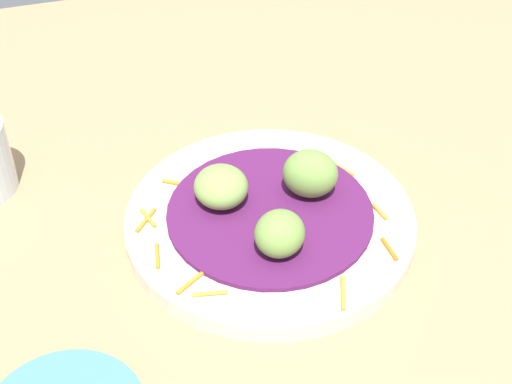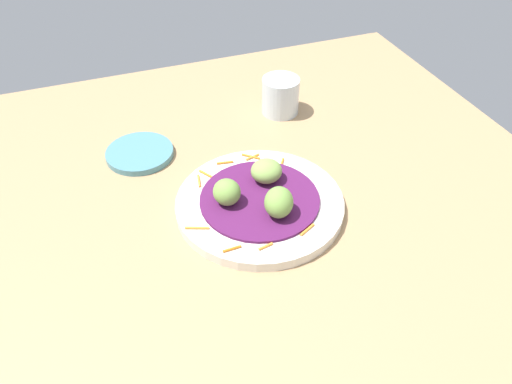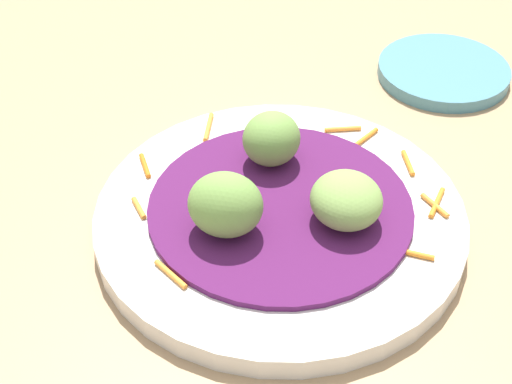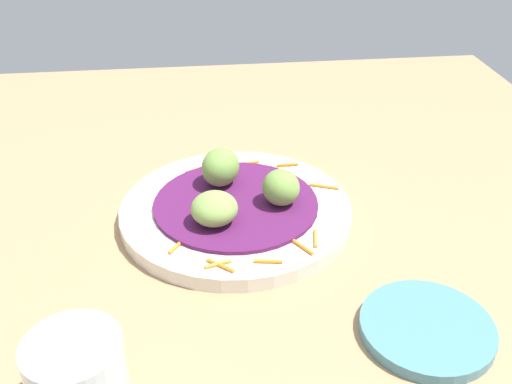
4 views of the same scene
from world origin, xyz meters
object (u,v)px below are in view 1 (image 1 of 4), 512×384
object	(u,v)px
guac_scoop_left	(280,234)
guac_scoop_center	(310,174)
guac_scoop_right	(221,187)
main_plate	(270,225)

from	to	relation	value
guac_scoop_left	guac_scoop_center	xyz separation A→B (cm)	(6.79, -5.39, 0.24)
guac_scoop_right	main_plate	bearing A→B (deg)	-128.46
guac_scoop_right	guac_scoop_center	bearing A→B (deg)	-98.46
guac_scoop_left	guac_scoop_right	xyz separation A→B (cm)	(8.06, 3.18, -0.29)
guac_scoop_center	guac_scoop_left	bearing A→B (deg)	141.54
guac_scoop_center	guac_scoop_right	world-z (taller)	guac_scoop_center
guac_scoop_center	guac_scoop_right	bearing A→B (deg)	81.54
guac_scoop_left	guac_scoop_center	world-z (taller)	guac_scoop_center
main_plate	guac_scoop_center	distance (cm)	6.28
main_plate	guac_scoop_center	bearing A→B (deg)	-68.46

